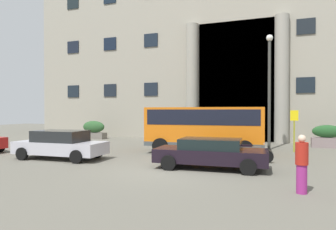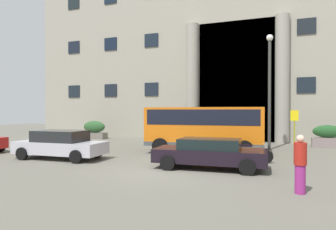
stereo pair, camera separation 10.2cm
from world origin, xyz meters
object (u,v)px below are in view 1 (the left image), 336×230
(hedge_planter_east, at_px, (185,132))
(scooter_by_planter, at_px, (249,153))
(parked_hatchback_near, at_px, (211,153))
(pedestrian_man_crossing, at_px, (302,164))
(hedge_planter_entrance_left, at_px, (94,130))
(orange_minibus, at_px, (205,126))
(lamppost_plaza_centre, at_px, (269,82))
(hedge_planter_far_east, at_px, (226,135))
(parked_coupe_end, at_px, (61,144))
(bus_stop_sign, at_px, (294,126))
(hedge_planter_far_west, at_px, (327,137))

(hedge_planter_east, distance_m, scooter_by_planter, 9.51)
(hedge_planter_east, height_order, parked_hatchback_near, hedge_planter_east)
(scooter_by_planter, bearing_deg, hedge_planter_east, 116.27)
(hedge_planter_east, height_order, pedestrian_man_crossing, pedestrian_man_crossing)
(hedge_planter_entrance_left, bearing_deg, scooter_by_planter, -29.00)
(orange_minibus, relative_size, scooter_by_planter, 3.19)
(orange_minibus, height_order, lamppost_plaza_centre, lamppost_plaza_centre)
(orange_minibus, xyz_separation_m, hedge_planter_far_east, (0.32, 5.09, -0.90))
(hedge_planter_east, distance_m, lamppost_plaza_centre, 7.55)
(pedestrian_man_crossing, bearing_deg, hedge_planter_east, 69.52)
(hedge_planter_far_east, height_order, parked_coupe_end, parked_coupe_end)
(orange_minibus, distance_m, hedge_planter_far_east, 5.18)
(parked_coupe_end, bearing_deg, hedge_planter_east, 68.53)
(pedestrian_man_crossing, bearing_deg, bus_stop_sign, 37.75)
(hedge_planter_far_east, bearing_deg, lamppost_plaza_centre, -35.87)
(bus_stop_sign, relative_size, pedestrian_man_crossing, 1.42)
(hedge_planter_entrance_left, relative_size, scooter_by_planter, 1.06)
(orange_minibus, xyz_separation_m, pedestrian_man_crossing, (4.63, -7.19, -0.70))
(parked_hatchback_near, bearing_deg, parked_coupe_end, 178.18)
(orange_minibus, distance_m, scooter_by_planter, 3.72)
(hedge_planter_far_east, xyz_separation_m, parked_hatchback_near, (1.00, -9.49, -0.01))
(lamppost_plaza_centre, bearing_deg, hedge_planter_entrance_left, 170.56)
(hedge_planter_far_east, bearing_deg, hedge_planter_east, 174.81)
(hedge_planter_far_west, height_order, hedge_planter_east, hedge_planter_east)
(hedge_planter_far_east, bearing_deg, parked_hatchback_near, -84.00)
(bus_stop_sign, height_order, pedestrian_man_crossing, bus_stop_sign)
(parked_coupe_end, distance_m, parked_hatchback_near, 7.57)
(orange_minibus, distance_m, lamppost_plaza_centre, 5.14)
(orange_minibus, xyz_separation_m, hedge_planter_far_west, (6.90, 5.26, -0.85))
(orange_minibus, relative_size, pedestrian_man_crossing, 3.86)
(hedge_planter_entrance_left, bearing_deg, orange_minibus, -25.52)
(parked_coupe_end, bearing_deg, hedge_planter_far_west, 34.02)
(hedge_planter_far_west, relative_size, parked_coupe_end, 0.41)
(hedge_planter_east, height_order, scooter_by_planter, hedge_planter_east)
(orange_minibus, bearing_deg, pedestrian_man_crossing, -61.75)
(hedge_planter_far_east, relative_size, parked_hatchback_near, 0.44)
(scooter_by_planter, bearing_deg, orange_minibus, 129.44)
(bus_stop_sign, xyz_separation_m, lamppost_plaza_centre, (-1.40, 0.76, 2.65))
(hedge_planter_far_west, distance_m, hedge_planter_east, 9.78)
(orange_minibus, bearing_deg, hedge_planter_east, 113.61)
(pedestrian_man_crossing, distance_m, lamppost_plaza_centre, 10.67)
(scooter_by_planter, bearing_deg, pedestrian_man_crossing, -77.60)
(pedestrian_man_crossing, bearing_deg, hedge_planter_entrance_left, 90.18)
(parked_hatchback_near, height_order, lamppost_plaza_centre, lamppost_plaza_centre)
(parked_coupe_end, distance_m, lamppost_plaza_centre, 12.65)
(hedge_planter_entrance_left, relative_size, parked_coupe_end, 0.48)
(orange_minibus, bearing_deg, hedge_planter_entrance_left, 149.94)
(scooter_by_planter, bearing_deg, parked_hatchback_near, -132.80)
(parked_coupe_end, relative_size, lamppost_plaza_centre, 0.65)
(hedge_planter_far_west, height_order, hedge_planter_far_east, hedge_planter_far_west)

